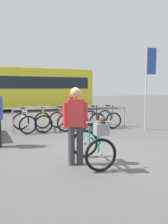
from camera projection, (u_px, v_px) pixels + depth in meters
The scene contains 12 objects.
ground_plane at pixel (99, 153), 5.99m from camera, with size 80.00×80.00×0.00m, color #514F4C.
bike_rack_rail at pixel (73, 112), 9.30m from camera, with size 4.61×0.16×0.88m.
racked_bike_white at pixel (24, 122), 8.85m from camera, with size 0.83×1.20×0.98m.
racked_bike_yellow at pixel (43, 121), 9.10m from camera, with size 0.79×1.17×0.97m.
racked_bike_red at pixel (61, 120), 9.34m from camera, with size 0.75×1.15×0.97m.
racked_bike_orange at pixel (78, 119), 9.58m from camera, with size 0.76×1.17×0.98m.
racked_bike_black at pixel (94, 119), 9.83m from camera, with size 0.75×1.15×0.97m.
racked_bike_blue at pixel (109, 118), 10.07m from camera, with size 0.74×1.13×0.97m.
featured_bicycle at pixel (94, 143), 4.98m from camera, with size 0.69×1.22×1.09m.
person_with_featured_bike at pixel (76, 122), 5.00m from camera, with size 0.52×0.25×1.64m.
bus_distant at pixel (24, 86), 17.52m from camera, with size 10.19×4.00×3.08m.
banner_flag at pixel (149, 72), 9.15m from camera, with size 0.45×0.05×3.20m.
Camera 1 is at (-2.29, -5.40, 1.63)m, focal length 38.27 mm.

